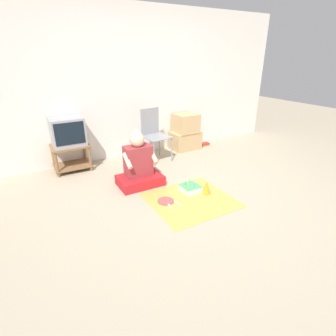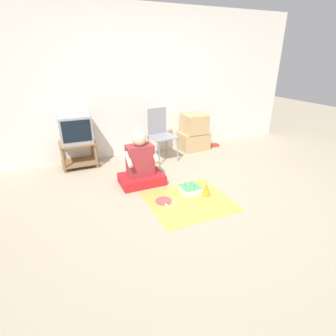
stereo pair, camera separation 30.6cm
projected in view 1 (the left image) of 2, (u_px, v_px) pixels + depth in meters
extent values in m
plane|color=tan|center=(198.00, 202.00, 3.41)|extent=(16.00, 16.00, 0.00)
cube|color=silver|center=(131.00, 85.00, 4.60)|extent=(6.40, 0.06, 2.55)
cube|color=olive|center=(70.00, 146.00, 4.20)|extent=(0.58, 0.43, 0.03)
cube|color=olive|center=(73.00, 165.00, 4.34)|extent=(0.58, 0.43, 0.02)
cylinder|color=olive|center=(57.00, 164.00, 4.02)|extent=(0.04, 0.04, 0.43)
cylinder|color=olive|center=(90.00, 158.00, 4.25)|extent=(0.04, 0.04, 0.43)
cylinder|color=olive|center=(53.00, 157.00, 4.32)|extent=(0.04, 0.04, 0.43)
cylinder|color=olive|center=(85.00, 151.00, 4.55)|extent=(0.04, 0.04, 0.43)
cube|color=#99999E|center=(67.00, 131.00, 4.11)|extent=(0.49, 0.41, 0.44)
cube|color=black|center=(70.00, 134.00, 3.94)|extent=(0.43, 0.01, 0.34)
cube|color=gray|center=(157.00, 137.00, 4.58)|extent=(0.47, 0.47, 0.02)
cube|color=gray|center=(150.00, 121.00, 4.64)|extent=(0.37, 0.07, 0.47)
cylinder|color=gray|center=(154.00, 154.00, 4.43)|extent=(0.02, 0.02, 0.44)
cylinder|color=gray|center=(172.00, 149.00, 4.63)|extent=(0.02, 0.02, 0.44)
cylinder|color=gray|center=(142.00, 148.00, 4.71)|extent=(0.02, 0.02, 0.44)
cylinder|color=gray|center=(159.00, 144.00, 4.92)|extent=(0.02, 0.02, 0.44)
cube|color=tan|center=(185.00, 140.00, 5.28)|extent=(0.56, 0.39, 0.35)
cube|color=tan|center=(186.00, 123.00, 5.13)|extent=(0.42, 0.41, 0.36)
cube|color=#A88933|center=(204.00, 145.00, 5.52)|extent=(0.16, 0.14, 0.02)
cube|color=#B72D28|center=(205.00, 144.00, 5.51)|extent=(0.18, 0.13, 0.03)
cube|color=red|center=(140.00, 180.00, 3.84)|extent=(0.63, 0.43, 0.14)
cube|color=#993338|center=(138.00, 161.00, 3.76)|extent=(0.38, 0.23, 0.44)
sphere|color=beige|center=(137.00, 140.00, 3.63)|extent=(0.21, 0.21, 0.21)
cone|color=silver|center=(137.00, 130.00, 3.58)|extent=(0.11, 0.11, 0.09)
cylinder|color=beige|center=(128.00, 161.00, 3.56)|extent=(0.06, 0.24, 0.19)
cylinder|color=beige|center=(153.00, 156.00, 3.74)|extent=(0.06, 0.24, 0.19)
cube|color=#EFA84C|center=(191.00, 200.00, 3.45)|extent=(1.06, 0.98, 0.01)
cube|color=white|center=(190.00, 188.00, 3.65)|extent=(0.25, 0.25, 0.08)
cube|color=#4CB266|center=(190.00, 186.00, 3.64)|extent=(0.25, 0.25, 0.01)
cylinder|color=#E58CCC|center=(194.00, 182.00, 3.66)|extent=(0.01, 0.01, 0.07)
sphere|color=#FFCC4C|center=(194.00, 180.00, 3.64)|extent=(0.01, 0.01, 0.01)
cylinder|color=#66C666|center=(190.00, 181.00, 3.69)|extent=(0.01, 0.01, 0.07)
sphere|color=#FFCC4C|center=(190.00, 179.00, 3.67)|extent=(0.01, 0.01, 0.01)
cylinder|color=#4C7FE5|center=(185.00, 184.00, 3.62)|extent=(0.01, 0.01, 0.07)
sphere|color=#FFCC4C|center=(185.00, 181.00, 3.61)|extent=(0.01, 0.01, 0.01)
cylinder|color=#E58CCC|center=(188.00, 186.00, 3.57)|extent=(0.01, 0.01, 0.07)
sphere|color=#FFCC4C|center=(188.00, 183.00, 3.55)|extent=(0.01, 0.01, 0.01)
cylinder|color=#4C7FE5|center=(195.00, 185.00, 3.58)|extent=(0.01, 0.01, 0.07)
sphere|color=#FFCC4C|center=(195.00, 182.00, 3.57)|extent=(0.01, 0.01, 0.01)
cone|color=gold|center=(206.00, 187.00, 3.58)|extent=(0.13, 0.13, 0.18)
cylinder|color=#D84C4C|center=(166.00, 201.00, 3.41)|extent=(0.21, 0.21, 0.01)
ellipsoid|color=white|center=(175.00, 202.00, 3.39)|extent=(0.04, 0.05, 0.01)
cube|color=white|center=(179.00, 204.00, 3.35)|extent=(0.03, 0.10, 0.01)
ellipsoid|color=white|center=(169.00, 205.00, 3.32)|extent=(0.04, 0.05, 0.01)
cube|color=white|center=(171.00, 208.00, 3.27)|extent=(0.02, 0.10, 0.01)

